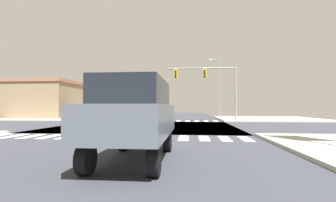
{
  "coord_description": "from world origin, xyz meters",
  "views": [
    {
      "loc": [
        3.6,
        -19.47,
        1.56
      ],
      "look_at": [
        0.89,
        9.57,
        2.24
      ],
      "focal_mm": 26.11,
      "sensor_mm": 36.0,
      "label": 1
    }
  ],
  "objects_px": {
    "traffic_signal_mast": "(208,79)",
    "bank_building": "(40,100)",
    "street_lamp": "(218,83)",
    "sedan_nearside_1": "(126,110)",
    "suv_trailing_2": "(153,108)",
    "suv_farside_1": "(135,112)"
  },
  "relations": [
    {
      "from": "sedan_nearside_1",
      "to": "suv_trailing_2",
      "type": "bearing_deg",
      "value": -127.85
    },
    {
      "from": "traffic_signal_mast",
      "to": "sedan_nearside_1",
      "type": "height_order",
      "value": "traffic_signal_mast"
    },
    {
      "from": "street_lamp",
      "to": "sedan_nearside_1",
      "type": "relative_size",
      "value": 2.07
    },
    {
      "from": "suv_farside_1",
      "to": "suv_trailing_2",
      "type": "relative_size",
      "value": 1.0
    },
    {
      "from": "sedan_nearside_1",
      "to": "suv_farside_1",
      "type": "distance_m",
      "value": 25.7
    },
    {
      "from": "sedan_nearside_1",
      "to": "traffic_signal_mast",
      "type": "bearing_deg",
      "value": 152.62
    },
    {
      "from": "suv_farside_1",
      "to": "suv_trailing_2",
      "type": "distance_m",
      "value": 28.86
    },
    {
      "from": "bank_building",
      "to": "traffic_signal_mast",
      "type": "bearing_deg",
      "value": -16.56
    },
    {
      "from": "traffic_signal_mast",
      "to": "bank_building",
      "type": "height_order",
      "value": "traffic_signal_mast"
    },
    {
      "from": "traffic_signal_mast",
      "to": "suv_trailing_2",
      "type": "relative_size",
      "value": 1.59
    },
    {
      "from": "traffic_signal_mast",
      "to": "street_lamp",
      "type": "xyz_separation_m",
      "value": [
        2.35,
        11.6,
        0.74
      ]
    },
    {
      "from": "bank_building",
      "to": "street_lamp",
      "type": "bearing_deg",
      "value": 10.04
    },
    {
      "from": "suv_farside_1",
      "to": "suv_trailing_2",
      "type": "bearing_deg",
      "value": 97.97
    },
    {
      "from": "traffic_signal_mast",
      "to": "suv_farside_1",
      "type": "height_order",
      "value": "traffic_signal_mast"
    },
    {
      "from": "street_lamp",
      "to": "suv_farside_1",
      "type": "relative_size",
      "value": 1.94
    },
    {
      "from": "suv_farside_1",
      "to": "suv_trailing_2",
      "type": "height_order",
      "value": "same"
    },
    {
      "from": "street_lamp",
      "to": "bank_building",
      "type": "bearing_deg",
      "value": -169.96
    },
    {
      "from": "sedan_nearside_1",
      "to": "suv_farside_1",
      "type": "height_order",
      "value": "suv_farside_1"
    },
    {
      "from": "street_lamp",
      "to": "suv_trailing_2",
      "type": "xyz_separation_m",
      "value": [
        -9.79,
        -2.33,
        -3.87
      ]
    },
    {
      "from": "bank_building",
      "to": "suv_trailing_2",
      "type": "distance_m",
      "value": 16.34
    },
    {
      "from": "street_lamp",
      "to": "suv_trailing_2",
      "type": "relative_size",
      "value": 1.94
    },
    {
      "from": "street_lamp",
      "to": "bank_building",
      "type": "height_order",
      "value": "street_lamp"
    }
  ]
}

